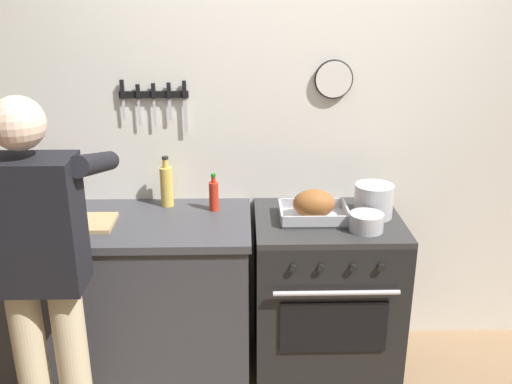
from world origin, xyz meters
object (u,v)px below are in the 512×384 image
at_px(roasting_pan, 314,207).
at_px(bottle_wine_red, 67,186).
at_px(stove, 325,295).
at_px(bottle_cooking_oil, 167,185).
at_px(person_cook, 40,264).
at_px(bottle_soy_sauce, 19,193).
at_px(saucepan, 366,222).
at_px(bottle_hot_sauce, 214,195).
at_px(bottle_vinegar, 41,185).
at_px(cutting_board, 78,223).
at_px(bottle_dish_soap, 68,202).
at_px(stock_pot, 374,201).

relative_size(roasting_pan, bottle_wine_red, 1.09).
xyz_separation_m(stove, bottle_cooking_oil, (-0.86, 0.21, 0.57)).
xyz_separation_m(person_cook, bottle_cooking_oil, (0.43, 0.79, 0.07)).
bearing_deg(stove, bottle_soy_sauce, 173.25).
distance_m(saucepan, bottle_hot_sauce, 0.82).
bearing_deg(stove, bottle_vinegar, 170.99).
height_order(cutting_board, bottle_dish_soap, bottle_dish_soap).
distance_m(bottle_cooking_oil, bottle_wine_red, 0.52).
relative_size(person_cook, bottle_vinegar, 6.16).
relative_size(roasting_pan, bottle_vinegar, 1.31).
bearing_deg(roasting_pan, bottle_cooking_oil, 164.97).
xyz_separation_m(person_cook, bottle_wine_red, (-0.09, 0.73, 0.08)).
bearing_deg(bottle_wine_red, person_cook, -82.91).
xyz_separation_m(stock_pot, cutting_board, (-1.51, -0.08, -0.08)).
bearing_deg(bottle_cooking_oil, bottle_vinegar, 176.96).
height_order(stock_pot, cutting_board, stock_pot).
distance_m(bottle_cooking_oil, bottle_soy_sauce, 0.80).
bearing_deg(roasting_pan, cutting_board, -177.68).
bearing_deg(saucepan, bottle_wine_red, 168.95).
height_order(roasting_pan, bottle_wine_red, bottle_wine_red).
height_order(bottle_soy_sauce, bottle_dish_soap, bottle_dish_soap).
height_order(roasting_pan, bottle_cooking_oil, bottle_cooking_oil).
xyz_separation_m(roasting_pan, bottle_wine_red, (-1.30, 0.15, 0.07)).
xyz_separation_m(saucepan, bottle_soy_sauce, (-1.82, 0.35, 0.04)).
height_order(stove, bottle_soy_sauce, bottle_soy_sauce).
bearing_deg(bottle_hot_sauce, bottle_wine_red, 178.81).
height_order(stock_pot, saucepan, stock_pot).
distance_m(saucepan, bottle_cooking_oil, 1.09).
xyz_separation_m(stock_pot, saucepan, (-0.07, -0.18, -0.04)).
relative_size(person_cook, bottle_cooking_oil, 5.93).
bearing_deg(stove, cutting_board, -177.82).
relative_size(stove, stock_pot, 4.48).
distance_m(saucepan, bottle_wine_red, 1.57).
bearing_deg(saucepan, bottle_dish_soap, 172.48).
relative_size(bottle_vinegar, bottle_hot_sauce, 1.32).
bearing_deg(bottle_hot_sauce, bottle_cooking_oil, 164.00).
bearing_deg(bottle_dish_soap, bottle_wine_red, 107.70).
relative_size(bottle_hot_sauce, bottle_soy_sauce, 1.03).
xyz_separation_m(stove, bottle_vinegar, (-1.55, 0.25, 0.56)).
bearing_deg(bottle_soy_sauce, person_cook, -64.75).
height_order(person_cook, stock_pot, person_cook).
xyz_separation_m(cutting_board, bottle_cooking_oil, (0.42, 0.26, 0.11)).
bearing_deg(bottle_vinegar, bottle_dish_soap, -43.96).
distance_m(stove, stock_pot, 0.59).
bearing_deg(roasting_pan, stock_pot, 6.09).
bearing_deg(bottle_soy_sauce, stock_pot, -4.90).
distance_m(stock_pot, bottle_soy_sauce, 1.90).
height_order(stock_pot, bottle_hot_sauce, bottle_hot_sauce).
distance_m(person_cook, bottle_wine_red, 0.74).
bearing_deg(bottle_hot_sauce, saucepan, -20.49).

